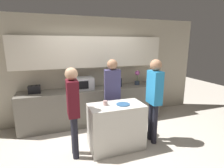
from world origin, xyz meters
TOP-DOWN VIEW (x-y plane):
  - ground_plane at (0.00, 0.00)m, footprint 14.00×14.00m
  - back_wall at (0.00, 1.66)m, footprint 6.40×0.40m
  - back_counter at (0.00, 1.39)m, footprint 3.60×0.62m
  - kitchen_island at (0.13, 0.09)m, footprint 1.05×0.56m
  - microwave at (-0.26, 1.42)m, footprint 0.52×0.39m
  - toaster at (-1.38, 1.42)m, footprint 0.26×0.16m
  - potted_plant at (1.25, 1.42)m, footprint 0.14×0.14m
  - bottle_0 at (0.54, 1.42)m, footprint 0.07×0.07m
  - bottle_1 at (0.63, 1.45)m, footprint 0.06×0.06m
  - bottle_2 at (0.73, 1.36)m, footprint 0.08×0.08m
  - plate_on_island at (0.26, 0.06)m, footprint 0.26×0.26m
  - cup_0 at (-0.07, 0.14)m, footprint 0.08×0.08m
  - person_left at (0.24, 0.63)m, footprint 0.37×0.25m
  - person_center at (0.94, 0.06)m, footprint 0.23×0.35m
  - person_right at (-0.67, 0.10)m, footprint 0.22×0.34m

SIDE VIEW (x-z plane):
  - ground_plane at x=0.00m, z-range 0.00..0.00m
  - kitchen_island at x=0.13m, z-range 0.00..0.90m
  - back_counter at x=0.00m, z-range 0.00..0.91m
  - plate_on_island at x=0.26m, z-range 0.90..0.91m
  - cup_0 at x=-0.07m, z-range 0.90..0.99m
  - person_right at x=-0.67m, z-range 0.15..1.80m
  - toaster at x=-1.38m, z-range 0.91..1.09m
  - bottle_0 at x=0.54m, z-range 0.88..1.15m
  - person_left at x=0.24m, z-range 0.17..1.88m
  - bottle_1 at x=0.63m, z-range 0.87..1.18m
  - bottle_2 at x=0.73m, z-range 0.87..1.19m
  - person_center at x=0.94m, z-range 0.17..1.91m
  - microwave at x=-0.26m, z-range 0.91..1.21m
  - potted_plant at x=1.25m, z-range 0.91..1.31m
  - back_wall at x=0.00m, z-range 0.19..2.89m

